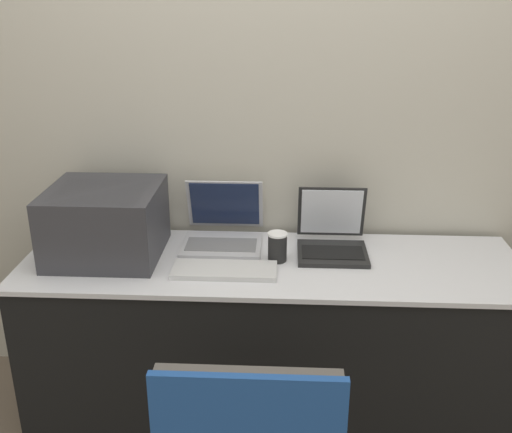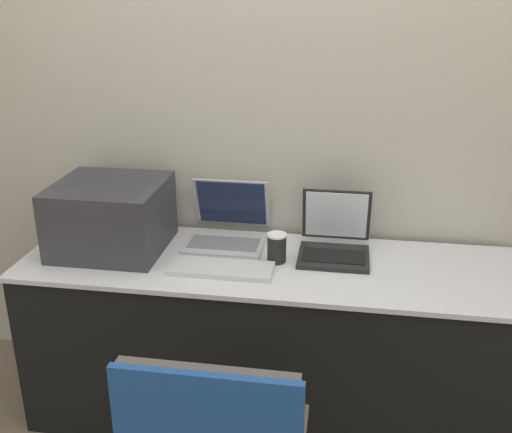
# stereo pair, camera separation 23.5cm
# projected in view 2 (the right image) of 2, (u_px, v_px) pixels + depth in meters

# --- Properties ---
(wall_back) EXTENTS (8.00, 0.05, 2.60)m
(wall_back) POSITION_uv_depth(u_px,v_px,m) (284.00, 102.00, 2.50)
(wall_back) COLOR #B7B2A3
(wall_back) RESTS_ON ground_plane
(table) EXTENTS (2.00, 0.60, 0.73)m
(table) POSITION_uv_depth(u_px,v_px,m) (270.00, 340.00, 2.51)
(table) COLOR black
(table) RESTS_ON ground_plane
(printer) EXTENTS (0.44, 0.42, 0.28)m
(printer) POSITION_uv_depth(u_px,v_px,m) (111.00, 214.00, 2.45)
(printer) COLOR #333338
(printer) RESTS_ON table
(laptop_left) EXTENTS (0.33, 0.33, 0.25)m
(laptop_left) POSITION_uv_depth(u_px,v_px,m) (227.00, 229.00, 2.56)
(laptop_left) COLOR #B7B7BC
(laptop_left) RESTS_ON table
(laptop_right) EXTENTS (0.28, 0.30, 0.25)m
(laptop_right) POSITION_uv_depth(u_px,v_px,m) (335.00, 241.00, 2.44)
(laptop_right) COLOR black
(laptop_right) RESTS_ON table
(external_keyboard) EXTENTS (0.40, 0.15, 0.02)m
(external_keyboard) POSITION_uv_depth(u_px,v_px,m) (221.00, 269.00, 2.30)
(external_keyboard) COLOR silver
(external_keyboard) RESTS_ON table
(coffee_cup) EXTENTS (0.08, 0.08, 0.12)m
(coffee_cup) POSITION_uv_depth(u_px,v_px,m) (277.00, 248.00, 2.37)
(coffee_cup) COLOR black
(coffee_cup) RESTS_ON table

